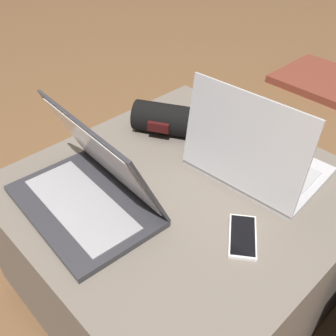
% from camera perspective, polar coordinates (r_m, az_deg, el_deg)
% --- Properties ---
extents(ground_plane, '(14.00, 14.00, 0.00)m').
position_cam_1_polar(ground_plane, '(1.38, 1.77, -16.73)').
color(ground_plane, brown).
extents(ottoman, '(0.81, 0.84, 0.45)m').
position_cam_1_polar(ottoman, '(1.20, 1.98, -10.60)').
color(ottoman, '#3D3832').
rests_on(ottoman, ground_plane).
extents(laptop_near, '(0.39, 0.27, 0.24)m').
position_cam_1_polar(laptop_near, '(0.98, -11.32, -2.89)').
color(laptop_near, '#333338').
rests_on(laptop_near, ottoman).
extents(laptop_far, '(0.36, 0.28, 0.27)m').
position_cam_1_polar(laptop_far, '(1.07, 12.38, 1.39)').
color(laptop_far, silver).
rests_on(laptop_far, ottoman).
extents(cell_phone, '(0.13, 0.14, 0.01)m').
position_cam_1_polar(cell_phone, '(0.93, 10.79, -9.70)').
color(cell_phone, white).
rests_on(cell_phone, ottoman).
extents(wrist_brace, '(0.21, 0.17, 0.10)m').
position_cam_1_polar(wrist_brace, '(1.23, -0.66, 7.19)').
color(wrist_brace, black).
rests_on(wrist_brace, ottoman).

